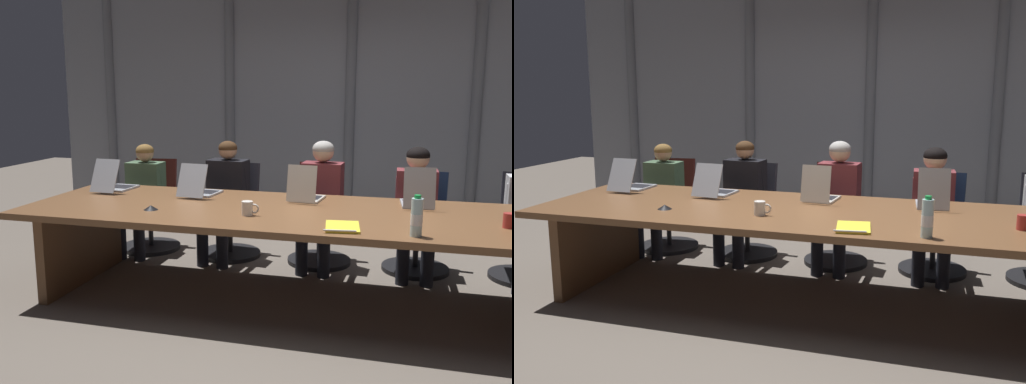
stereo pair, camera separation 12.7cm
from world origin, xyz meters
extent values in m
plane|color=#6B6056|center=(0.00, 0.00, 0.00)|extent=(14.77, 14.77, 0.00)
cube|color=brown|center=(0.00, 0.00, 0.71)|extent=(4.25, 1.36, 0.05)
cube|color=black|center=(0.00, 0.00, 0.64)|extent=(3.62, 0.10, 0.06)
cube|color=brown|center=(-1.88, 0.00, 0.34)|extent=(0.08, 1.16, 0.68)
cube|color=gray|center=(0.00, 2.65, 1.52)|extent=(7.38, 0.10, 3.05)
cylinder|color=slate|center=(-3.03, 2.59, 1.52)|extent=(0.12, 0.12, 2.99)
cylinder|color=slate|center=(-1.39, 2.59, 1.52)|extent=(0.12, 0.12, 2.99)
cylinder|color=slate|center=(0.08, 2.59, 1.52)|extent=(0.12, 0.12, 2.99)
cylinder|color=slate|center=(1.47, 2.59, 1.52)|extent=(0.12, 0.12, 2.99)
cube|color=#A8ADB7|center=(-1.75, 0.45, 0.74)|extent=(0.25, 0.33, 0.02)
cube|color=black|center=(-1.75, 0.48, 0.75)|extent=(0.21, 0.19, 0.00)
cube|color=#A8ADB7|center=(-1.77, 0.23, 0.89)|extent=(0.24, 0.15, 0.28)
cube|color=black|center=(-1.76, 0.23, 0.89)|extent=(0.22, 0.13, 0.25)
cube|color=#A8ADB7|center=(-0.93, 0.42, 0.74)|extent=(0.28, 0.33, 0.02)
cube|color=black|center=(-0.92, 0.45, 0.75)|extent=(0.23, 0.19, 0.00)
cube|color=#A8ADB7|center=(-0.95, 0.22, 0.89)|extent=(0.26, 0.14, 0.27)
cube|color=black|center=(-0.95, 0.22, 0.89)|extent=(0.23, 0.12, 0.24)
cube|color=beige|center=(-0.01, 0.43, 0.74)|extent=(0.27, 0.33, 0.02)
cube|color=black|center=(-0.01, 0.45, 0.75)|extent=(0.22, 0.19, 0.00)
cube|color=beige|center=(-0.03, 0.24, 0.90)|extent=(0.24, 0.08, 0.29)
cube|color=black|center=(-0.03, 0.25, 0.90)|extent=(0.22, 0.07, 0.26)
cube|color=#A8ADB7|center=(0.86, 0.44, 0.74)|extent=(0.26, 0.35, 0.02)
cube|color=black|center=(0.86, 0.46, 0.75)|extent=(0.21, 0.20, 0.00)
cube|color=#A8ADB7|center=(0.87, 0.25, 0.91)|extent=(0.24, 0.08, 0.31)
cube|color=black|center=(0.87, 0.25, 0.91)|extent=(0.21, 0.07, 0.28)
cube|color=#511E19|center=(-1.76, 1.05, 0.40)|extent=(0.54, 0.54, 0.08)
cube|color=#511E19|center=(-1.78, 1.27, 0.68)|extent=(0.44, 0.17, 0.47)
cylinder|color=#262628|center=(-1.76, 1.05, 0.20)|extent=(0.05, 0.05, 0.32)
cylinder|color=black|center=(-1.76, 1.05, 0.02)|extent=(0.60, 0.60, 0.04)
cube|color=#2D2D38|center=(-0.89, 1.05, 0.40)|extent=(0.52, 0.52, 0.08)
cube|color=#2D2D38|center=(-0.87, 1.27, 0.67)|extent=(0.44, 0.15, 0.47)
cylinder|color=#262628|center=(-0.89, 1.05, 0.20)|extent=(0.05, 0.05, 0.32)
cylinder|color=black|center=(-0.89, 1.05, 0.02)|extent=(0.60, 0.60, 0.04)
cube|color=#511E19|center=(0.00, 1.05, 0.40)|extent=(0.53, 0.53, 0.08)
cube|color=#511E19|center=(-0.02, 1.27, 0.69)|extent=(0.44, 0.16, 0.50)
cylinder|color=#262628|center=(0.00, 1.05, 0.20)|extent=(0.05, 0.05, 0.32)
cylinder|color=black|center=(0.00, 1.05, 0.02)|extent=(0.60, 0.60, 0.04)
cube|color=navy|center=(0.88, 1.05, 0.40)|extent=(0.55, 0.55, 0.08)
cube|color=navy|center=(0.92, 1.27, 0.67)|extent=(0.44, 0.18, 0.45)
cylinder|color=#262628|center=(0.88, 1.05, 0.20)|extent=(0.05, 0.05, 0.32)
cylinder|color=black|center=(0.88, 1.05, 0.02)|extent=(0.60, 0.60, 0.04)
cube|color=#4C6B4C|center=(-1.78, 1.03, 0.67)|extent=(0.35, 0.22, 0.46)
sphere|color=tan|center=(-1.78, 1.03, 1.00)|extent=(0.18, 0.18, 0.18)
ellipsoid|color=olive|center=(-1.78, 1.03, 1.02)|extent=(0.18, 0.18, 0.13)
cylinder|color=#4C6B4C|center=(-1.64, 1.03, 0.72)|extent=(0.07, 0.13, 0.27)
cylinder|color=tan|center=(-1.64, 0.82, 0.60)|extent=(0.06, 0.30, 0.06)
cylinder|color=#4C6B4C|center=(-1.93, 1.03, 0.72)|extent=(0.07, 0.13, 0.27)
cylinder|color=tan|center=(-1.93, 0.82, 0.60)|extent=(0.06, 0.30, 0.06)
cylinder|color=#262833|center=(-1.68, 0.83, 0.41)|extent=(0.13, 0.40, 0.13)
cylinder|color=#262833|center=(-1.68, 0.65, 0.21)|extent=(0.11, 0.11, 0.42)
cylinder|color=#262833|center=(-1.88, 0.83, 0.41)|extent=(0.13, 0.40, 0.13)
cylinder|color=#262833|center=(-1.88, 0.65, 0.21)|extent=(0.11, 0.11, 0.42)
cube|color=black|center=(-0.90, 1.03, 0.70)|extent=(0.39, 0.25, 0.52)
sphere|color=tan|center=(-0.90, 1.03, 1.06)|extent=(0.18, 0.18, 0.18)
ellipsoid|color=#472D19|center=(-0.90, 1.03, 1.08)|extent=(0.18, 0.18, 0.13)
cylinder|color=black|center=(-0.75, 1.01, 0.77)|extent=(0.08, 0.14, 0.27)
cylinder|color=tan|center=(-0.77, 0.81, 0.65)|extent=(0.09, 0.30, 0.06)
cylinder|color=black|center=(-1.06, 1.04, 0.77)|extent=(0.08, 0.14, 0.27)
cylinder|color=tan|center=(-1.08, 0.83, 0.65)|extent=(0.09, 0.30, 0.06)
cylinder|color=#262833|center=(-0.82, 0.82, 0.41)|extent=(0.17, 0.41, 0.13)
cylinder|color=#262833|center=(-0.84, 0.64, 0.21)|extent=(0.11, 0.11, 0.42)
cylinder|color=#262833|center=(-1.02, 0.84, 0.41)|extent=(0.17, 0.41, 0.13)
cylinder|color=#262833|center=(-1.04, 0.66, 0.21)|extent=(0.11, 0.11, 0.42)
cube|color=brown|center=(0.02, 1.03, 0.70)|extent=(0.37, 0.24, 0.53)
sphere|color=beige|center=(0.02, 1.03, 1.07)|extent=(0.20, 0.20, 0.20)
ellipsoid|color=#B2ADA8|center=(0.02, 1.03, 1.09)|extent=(0.20, 0.20, 0.15)
cylinder|color=brown|center=(0.17, 1.02, 0.78)|extent=(0.08, 0.14, 0.27)
cylinder|color=beige|center=(0.17, 0.81, 0.66)|extent=(0.08, 0.30, 0.06)
cylinder|color=brown|center=(-0.13, 1.04, 0.78)|extent=(0.08, 0.14, 0.27)
cylinder|color=beige|center=(-0.14, 0.83, 0.66)|extent=(0.08, 0.30, 0.06)
cylinder|color=#262833|center=(0.11, 0.82, 0.41)|extent=(0.15, 0.41, 0.13)
cylinder|color=#262833|center=(0.10, 0.64, 0.21)|extent=(0.11, 0.11, 0.42)
cylinder|color=#262833|center=(-0.09, 0.83, 0.41)|extent=(0.15, 0.41, 0.13)
cylinder|color=#262833|center=(-0.09, 0.65, 0.21)|extent=(0.11, 0.11, 0.42)
cube|color=brown|center=(0.86, 1.03, 0.69)|extent=(0.36, 0.23, 0.49)
sphere|color=beige|center=(0.86, 1.03, 1.04)|extent=(0.20, 0.20, 0.20)
ellipsoid|color=black|center=(0.86, 1.03, 1.06)|extent=(0.20, 0.20, 0.15)
cylinder|color=brown|center=(1.01, 1.03, 0.74)|extent=(0.08, 0.14, 0.27)
cylinder|color=beige|center=(1.01, 0.82, 0.63)|extent=(0.07, 0.30, 0.06)
cylinder|color=brown|center=(0.72, 1.02, 0.74)|extent=(0.08, 0.14, 0.27)
cylinder|color=beige|center=(0.72, 0.81, 0.63)|extent=(0.07, 0.30, 0.06)
cylinder|color=#262833|center=(0.97, 0.83, 0.41)|extent=(0.15, 0.40, 0.13)
cylinder|color=#262833|center=(0.98, 0.65, 0.21)|extent=(0.11, 0.11, 0.42)
cylinder|color=#262833|center=(0.77, 0.82, 0.41)|extent=(0.15, 0.40, 0.13)
cylinder|color=#262833|center=(0.78, 0.65, 0.21)|extent=(0.11, 0.11, 0.42)
cylinder|color=silver|center=(1.63, 1.03, 0.73)|extent=(0.07, 0.14, 0.27)
cylinder|color=silver|center=(0.85, -0.53, 0.86)|extent=(0.07, 0.07, 0.24)
cylinder|color=white|center=(0.85, -0.53, 0.84)|extent=(0.07, 0.07, 0.07)
cylinder|color=green|center=(0.85, -0.53, 0.99)|extent=(0.04, 0.04, 0.02)
cylinder|color=white|center=(-0.33, -0.25, 0.79)|extent=(0.08, 0.08, 0.10)
torus|color=white|center=(-0.27, -0.25, 0.79)|extent=(0.07, 0.01, 0.07)
cylinder|color=#B2332D|center=(1.44, -0.15, 0.78)|extent=(0.08, 0.08, 0.10)
cone|color=black|center=(-1.09, -0.28, 0.75)|extent=(0.11, 0.11, 0.03)
cube|color=yellow|center=(0.38, -0.45, 0.74)|extent=(0.26, 0.33, 0.02)
cylinder|color=silver|center=(0.38, -0.59, 0.75)|extent=(0.21, 0.04, 0.01)
camera|label=1|loc=(0.79, -4.04, 1.65)|focal=39.10mm
camera|label=2|loc=(0.91, -4.00, 1.65)|focal=39.10mm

